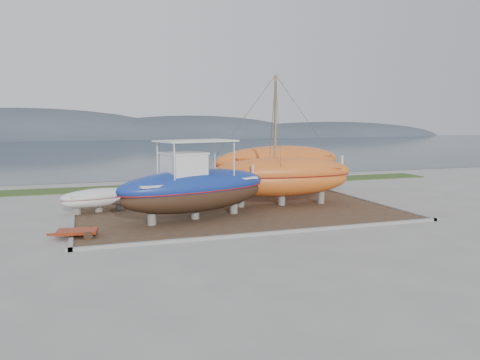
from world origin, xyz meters
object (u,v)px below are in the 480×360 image
object	(u,v)px
blue_caique	(195,180)
white_dinghy	(99,200)
orange_sailboat	(282,141)
orange_bare_hull	(279,170)
red_trailer	(77,234)

from	to	relation	value
blue_caique	white_dinghy	xyz separation A→B (m)	(-4.82, 3.71, -1.45)
blue_caique	orange_sailboat	distance (m)	6.76
blue_caique	orange_bare_hull	size ratio (longest dim) A/B	0.86
blue_caique	white_dinghy	bearing A→B (deg)	125.41
blue_caique	red_trailer	size ratio (longest dim) A/B	3.34
orange_bare_hull	red_trailer	world-z (taller)	orange_bare_hull
orange_sailboat	white_dinghy	bearing A→B (deg)	178.13
blue_caique	red_trailer	bearing A→B (deg)	-177.46
white_dinghy	blue_caique	bearing A→B (deg)	-55.51
white_dinghy	orange_bare_hull	world-z (taller)	orange_bare_hull
blue_caique	red_trailer	xyz separation A→B (m)	(-5.98, -2.12, -1.98)
white_dinghy	red_trailer	world-z (taller)	white_dinghy
blue_caique	white_dinghy	size ratio (longest dim) A/B	2.00
blue_caique	orange_bare_hull	bearing A→B (deg)	23.96
orange_bare_hull	red_trailer	size ratio (longest dim) A/B	3.89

